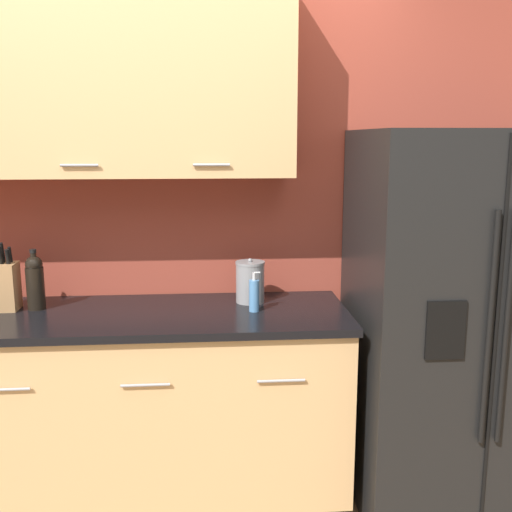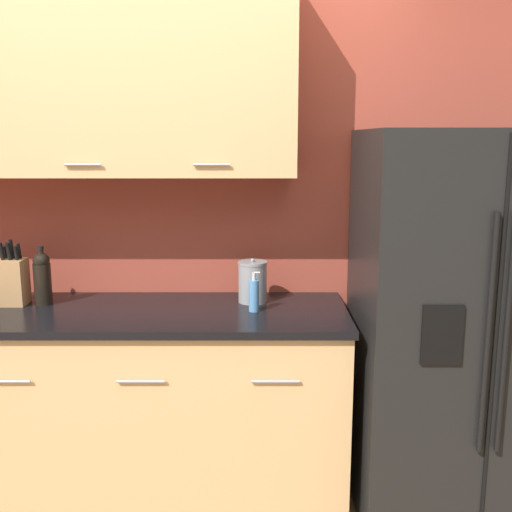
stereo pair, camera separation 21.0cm
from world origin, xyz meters
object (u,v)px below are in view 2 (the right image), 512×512
Objects in this scene: wine_bottle at (42,277)px; soap_dispenser at (254,295)px; refrigerator at (461,326)px; knife_block at (12,281)px; steel_canister at (252,282)px.

wine_bottle is 1.52× the size of soap_dispenser.
refrigerator is 5.61× the size of knife_block.
soap_dispenser is at bearing -6.64° from wine_bottle.
refrigerator reaches higher than knife_block.
refrigerator is 0.98m from steel_canister.
knife_block is at bearing 174.15° from soap_dispenser.
wine_bottle is 0.99m from steel_canister.
knife_block reaches higher than steel_canister.
steel_canister is at bearing 92.49° from soap_dispenser.
soap_dispenser is 0.86× the size of steel_canister.
steel_canister is at bearing 2.14° from knife_block.
knife_block is at bearing 179.75° from wine_bottle.
refrigerator is 1.95m from wine_bottle.
steel_canister is (0.99, 0.04, -0.03)m from wine_bottle.
wine_bottle is 1.00m from soap_dispenser.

